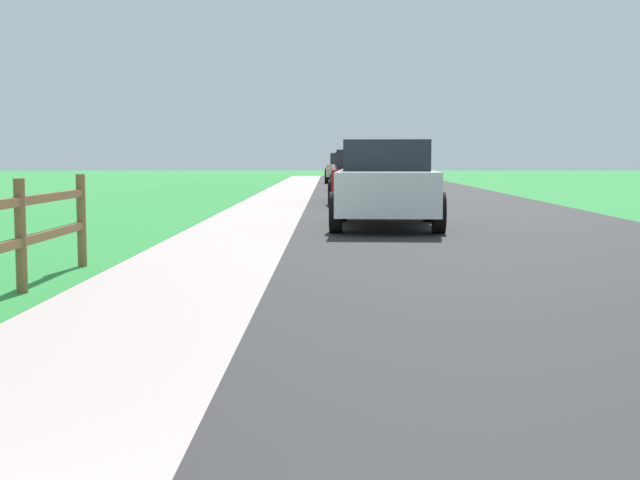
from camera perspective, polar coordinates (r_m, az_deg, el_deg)
The scene contains 8 objects.
ground_plane at distance 25.98m, azimuth -0.77°, elevation 2.46°, with size 120.00×120.00×0.00m, color #2E8A3C.
road_asphalt at distance 28.12m, azimuth 6.49°, elevation 2.66°, with size 7.00×66.00×0.01m, color #292929.
curb_concrete at distance 28.21m, azimuth -6.77°, elevation 2.66°, with size 6.00×66.00×0.01m, color #B5A39E.
grass_verge at distance 28.44m, azimuth -9.77°, elevation 2.65°, with size 5.00×66.00×0.00m, color #2E8A3C.
parked_suv_white at distance 16.95m, azimuth 4.30°, elevation 3.69°, with size 2.19×4.62×1.65m.
parked_car_red at distance 26.09m, azimuth 2.91°, elevation 4.20°, with size 2.16×4.83×1.54m.
parked_car_silver at distance 36.04m, azimuth 2.32°, elevation 4.50°, with size 2.15×4.43×1.51m.
parked_car_beige at distance 46.10m, azimuth 1.80°, elevation 4.70°, with size 2.39×4.78×1.52m.
Camera 1 is at (0.66, -0.94, 1.34)m, focal length 49.44 mm.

